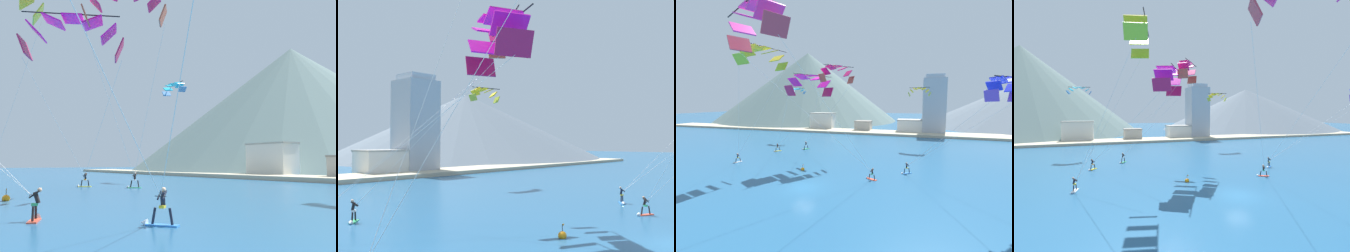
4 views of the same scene
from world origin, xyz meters
TOP-DOWN VIEW (x-y plane):
  - kitesurfer_near_trail at (11.73, 9.44)m, footprint 1.64×1.35m
  - kitesurfer_mid_center at (-10.55, 20.55)m, footprint 1.44×1.58m
  - kitesurfer_far_right at (7.29, 5.45)m, footprint 1.75×1.08m
  - parafoil_kite_mid_center at (-0.65, 14.13)m, footprint 12.23×9.74m
  - parafoil_kite_far_left at (-4.52, 11.25)m, footprint 13.66×9.97m
  - parafoil_kite_distant_high_outer at (13.52, 31.10)m, footprint 5.19×1.73m
  - race_marker_buoy at (-3.51, 6.24)m, footprint 0.56×0.56m
  - shore_building_quay_east at (11.24, 55.71)m, footprint 8.65×6.50m
  - highrise_tower at (18.47, 55.91)m, footprint 7.00×7.00m
  - mountain_peak_west_ridge at (65.37, 94.83)m, footprint 97.33×97.33m

SIDE VIEW (x-z plane):
  - race_marker_buoy at x=-3.51m, z-range -0.35..0.67m
  - kitesurfer_far_right at x=7.29m, z-range -0.38..1.26m
  - kitesurfer_near_trail at x=11.73m, z-range -0.37..1.37m
  - kitesurfer_mid_center at x=-10.55m, z-range -0.35..1.47m
  - shore_building_quay_east at x=11.24m, z-range 0.01..4.70m
  - highrise_tower at x=18.47m, z-range -0.21..19.26m
  - mountain_peak_west_ridge at x=65.37m, z-range 0.00..23.17m
  - parafoil_kite_distant_high_outer at x=13.52m, z-range 12.09..14.18m
  - parafoil_kite_far_left at x=-4.52m, z-range 6.86..20.69m
  - parafoil_kite_mid_center at x=-0.65m, z-range 7.97..23.50m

